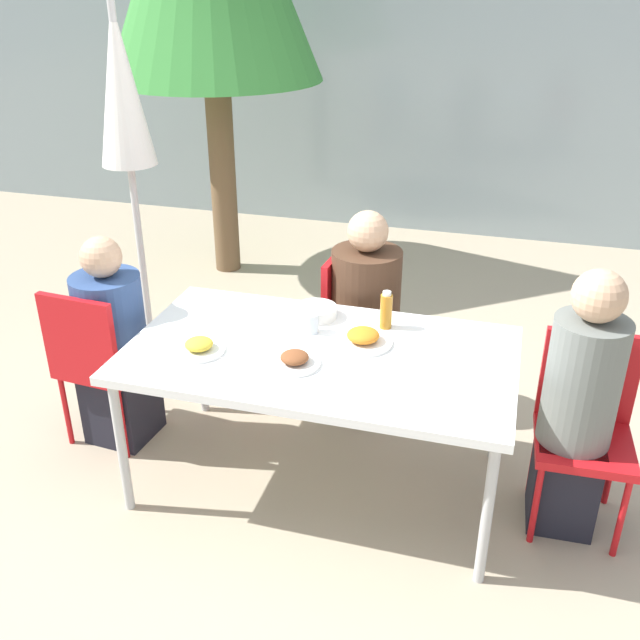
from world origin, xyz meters
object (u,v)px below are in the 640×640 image
object	(u,v)px
salad_bowl	(316,312)
person_left	(114,348)
chair_right	(585,417)
chair_far	(353,318)
closed_umbrella	(124,108)
chair_left	(96,356)
person_right	(577,410)
person_far	(365,320)
drinking_cup	(311,323)
bottle	(386,310)

from	to	relation	value
salad_bowl	person_left	bearing A→B (deg)	-167.26
person_left	chair_right	xyz separation A→B (m)	(2.25, 0.03, -0.01)
chair_far	closed_umbrella	bearing A→B (deg)	-97.03
closed_umbrella	salad_bowl	distance (m)	1.71
chair_left	person_right	xyz separation A→B (m)	(2.25, 0.02, 0.08)
chair_far	person_far	distance (m)	0.10
chair_right	drinking_cup	distance (m)	1.26
chair_far	drinking_cup	xyz separation A→B (m)	(-0.05, -0.63, 0.26)
chair_left	person_left	xyz separation A→B (m)	(0.06, 0.08, 0.01)
person_far	salad_bowl	distance (m)	0.49
chair_far	person_far	xyz separation A→B (m)	(0.08, -0.05, 0.02)
salad_bowl	drinking_cup	bearing A→B (deg)	-81.75
bottle	drinking_cup	bearing A→B (deg)	-156.09
chair_left	person_far	xyz separation A→B (m)	(1.20, 0.71, 0.02)
salad_bowl	chair_far	bearing A→B (deg)	80.79
person_left	chair_right	distance (m)	2.25
chair_right	person_right	bearing A→B (deg)	58.08
chair_far	person_far	size ratio (longest dim) A/B	0.76
chair_right	salad_bowl	bearing A→B (deg)	-10.85
person_right	closed_umbrella	size ratio (longest dim) A/B	0.58
person_left	chair_right	size ratio (longest dim) A/B	1.28
chair_right	chair_far	world-z (taller)	same
person_left	closed_umbrella	size ratio (longest dim) A/B	0.53
salad_bowl	closed_umbrella	bearing A→B (deg)	151.51
person_far	closed_umbrella	xyz separation A→B (m)	(-1.50, 0.32, 0.99)
person_right	person_far	distance (m)	1.26
person_left	bottle	distance (m)	1.38
person_right	closed_umbrella	bearing A→B (deg)	-23.54
person_right	person_far	world-z (taller)	person_right
person_left	drinking_cup	distance (m)	1.05
person_right	drinking_cup	bearing A→B (deg)	-7.77
chair_right	closed_umbrella	xyz separation A→B (m)	(-2.60, 0.93, 1.01)
chair_left	person_far	world-z (taller)	person_far
person_far	bottle	xyz separation A→B (m)	(0.19, -0.43, 0.28)
bottle	drinking_cup	size ratio (longest dim) A/B	1.97
chair_left	bottle	size ratio (longest dim) A/B	4.71
person_far	bottle	world-z (taller)	person_far
chair_left	chair_far	bearing A→B (deg)	39.15
chair_right	closed_umbrella	bearing A→B (deg)	-21.60
chair_far	person_far	world-z (taller)	person_far
chair_left	person_far	bearing A→B (deg)	35.51
chair_far	person_far	bearing A→B (deg)	58.08
person_left	salad_bowl	world-z (taller)	person_left
person_left	chair_left	bearing A→B (deg)	-121.92
chair_right	salad_bowl	world-z (taller)	chair_right
closed_umbrella	person_right	bearing A→B (deg)	-21.55
bottle	salad_bowl	size ratio (longest dim) A/B	0.92
chair_left	chair_right	size ratio (longest dim) A/B	1.00
person_far	drinking_cup	bearing A→B (deg)	-9.39
chair_left	closed_umbrella	world-z (taller)	closed_umbrella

